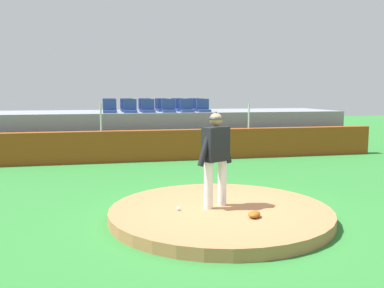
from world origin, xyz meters
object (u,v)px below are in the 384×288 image
object	(u,v)px
fielding_glove	(254,214)
stadium_chair_4	(187,108)
baseball	(178,208)
stadium_chair_10	(182,107)
stadium_chair_3	(168,108)
stadium_chair_1	(130,109)
stadium_chair_17	(194,106)
stadium_chair_15	(161,107)
pitcher	(216,152)
stadium_chair_16	(177,107)
stadium_chair_6	(110,108)
stadium_chair_13	(126,107)
stadium_chair_5	(203,108)
stadium_chair_7	(128,108)
stadium_chair_0	(110,109)
stadium_chair_2	(148,108)
stadium_chair_12	(109,107)
stadium_chair_14	(144,107)
stadium_chair_11	(199,107)
stadium_chair_9	(164,107)
stadium_chair_8	(146,108)

from	to	relation	value
fielding_glove	stadium_chair_4	distance (m)	9.00
baseball	stadium_chair_10	size ratio (longest dim) A/B	0.15
fielding_glove	stadium_chair_4	size ratio (longest dim) A/B	0.60
baseball	stadium_chair_3	xyz separation A→B (m)	(1.16, 8.15, 1.50)
stadium_chair_1	stadium_chair_17	distance (m)	3.34
fielding_glove	stadium_chair_15	bearing A→B (deg)	-146.88
pitcher	stadium_chair_16	bearing A→B (deg)	55.72
stadium_chair_6	stadium_chair_17	world-z (taller)	same
stadium_chair_10	stadium_chair_13	bearing A→B (deg)	-22.00
pitcher	stadium_chair_5	distance (m)	8.31
baseball	stadium_chair_6	xyz separation A→B (m)	(-0.95, 9.07, 1.50)
stadium_chair_7	stadium_chair_16	world-z (taller)	same
stadium_chair_0	stadium_chair_2	size ratio (longest dim) A/B	1.00
stadium_chair_3	stadium_chair_0	bearing A→B (deg)	-1.58
stadium_chair_12	stadium_chair_17	bearing A→B (deg)	-179.73
stadium_chair_3	stadium_chair_14	distance (m)	1.99
fielding_glove	stadium_chair_11	distance (m)	10.00
stadium_chair_4	stadium_chair_10	xyz separation A→B (m)	(-0.01, 0.94, 0.00)
stadium_chair_15	stadium_chair_17	xyz separation A→B (m)	(1.40, -0.02, 0.00)
stadium_chair_11	stadium_chair_12	world-z (taller)	same
stadium_chair_0	stadium_chair_9	xyz separation A→B (m)	(2.11, 0.85, 0.00)
baseball	stadium_chair_14	size ratio (longest dim) A/B	0.15
baseball	stadium_chair_16	bearing A→B (deg)	79.63
stadium_chair_2	stadium_chair_11	world-z (taller)	same
stadium_chair_15	stadium_chair_16	bearing A→B (deg)	179.97
stadium_chair_3	stadium_chair_10	distance (m)	1.17
pitcher	stadium_chair_17	bearing A→B (deg)	51.63
stadium_chair_10	stadium_chair_17	world-z (taller)	same
stadium_chair_5	stadium_chair_14	distance (m)	2.74
stadium_chair_1	stadium_chair_10	distance (m)	2.29
fielding_glove	stadium_chair_17	xyz separation A→B (m)	(1.37, 10.69, 1.48)
stadium_chair_10	stadium_chair_14	xyz separation A→B (m)	(-1.39, 0.92, 0.00)
stadium_chair_1	stadium_chair_14	xyz separation A→B (m)	(0.72, 1.83, 0.00)
stadium_chair_1	stadium_chair_12	bearing A→B (deg)	-67.82
baseball	stadium_chair_5	size ratio (longest dim) A/B	0.15
stadium_chair_1	stadium_chair_9	distance (m)	1.63
stadium_chair_1	stadium_chair_15	distance (m)	2.31
stadium_chair_1	stadium_chair_5	bearing A→B (deg)	-179.95
stadium_chair_12	stadium_chair_16	size ratio (longest dim) A/B	1.00
stadium_chair_2	stadium_chair_17	bearing A→B (deg)	-140.25
stadium_chair_2	stadium_chair_8	size ratio (longest dim) A/B	1.00
pitcher	stadium_chair_10	xyz separation A→B (m)	(1.14, 9.01, 0.50)
stadium_chair_6	stadium_chair_14	xyz separation A→B (m)	(1.41, 0.95, 0.00)
fielding_glove	stadium_chair_14	xyz separation A→B (m)	(-0.72, 10.71, 1.48)
stadium_chair_4	stadium_chair_6	world-z (taller)	same
stadium_chair_5	fielding_glove	bearing A→B (deg)	81.52
stadium_chair_14	fielding_glove	bearing A→B (deg)	93.85
stadium_chair_1	pitcher	bearing A→B (deg)	96.82
baseball	fielding_glove	size ratio (longest dim) A/B	0.25
stadium_chair_3	stadium_chair_13	bearing A→B (deg)	-51.34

